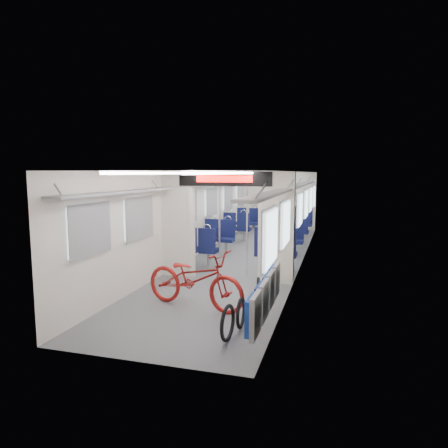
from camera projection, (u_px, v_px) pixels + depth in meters
name	position (u px, v px, depth m)	size (l,w,h in m)	color
carriage	(244.00, 204.00, 10.11)	(12.00, 12.02, 2.31)	#515456
bicycle	(195.00, 279.00, 6.72)	(0.66, 1.90, 1.00)	maroon
flip_bench	(265.00, 295.00, 5.56)	(0.12, 2.11, 0.52)	gray
bike_hoop_a	(228.00, 325.00, 5.40)	(0.51, 0.51, 0.05)	black
bike_hoop_b	(241.00, 315.00, 5.85)	(0.47, 0.47, 0.05)	black
bike_hoop_c	(258.00, 293.00, 6.83)	(0.51, 0.51, 0.05)	black
seat_bay_near_left	(210.00, 239.00, 10.52)	(0.89, 1.97, 1.07)	#0C1138
seat_bay_near_right	(281.00, 240.00, 10.16)	(0.95, 2.27, 1.16)	#0C1138
seat_bay_far_left	(243.00, 222.00, 14.17)	(0.89, 1.97, 1.07)	#0C1138
seat_bay_far_right	(296.00, 223.00, 13.70)	(0.96, 2.31, 1.17)	#0C1138
stanchion_near_left	(219.00, 221.00, 9.46)	(0.04, 0.04, 2.30)	silver
stanchion_near_right	(247.00, 224.00, 8.76)	(0.04, 0.04, 2.30)	silver
stanchion_far_left	(247.00, 210.00, 12.12)	(0.05, 0.05, 2.30)	silver
stanchion_far_right	(268.00, 211.00, 11.84)	(0.04, 0.04, 2.30)	silver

